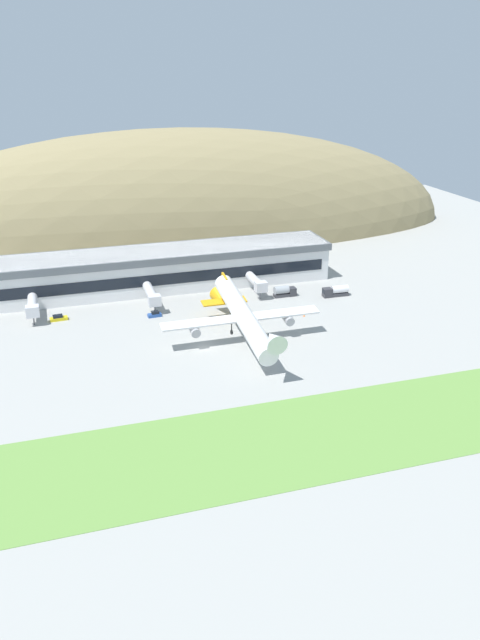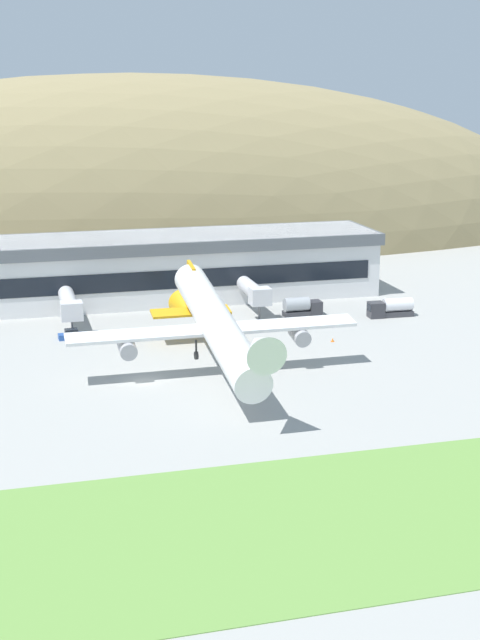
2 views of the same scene
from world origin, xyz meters
The scene contains 13 objects.
ground_plane centered at (0.00, 0.00, 0.00)m, with size 338.21×338.21×0.00m, color #9E9E99.
grass_strip_foreground centered at (0.00, -43.12, 0.04)m, with size 304.39×27.67×0.08m, color #669342.
hill_backdrop centered at (14.23, 105.14, 0.00)m, with size 234.18×67.92×81.55m, color #8E7F56.
terminal_building centered at (-9.13, 45.43, 6.67)m, with size 118.80×17.37×11.77m.
jetway_0 centered at (-39.09, 30.32, 3.99)m, with size 3.38×12.49×5.43m.
jetway_1 centered at (-7.47, 29.50, 3.99)m, with size 3.38×14.03×5.43m.
jetway_2 centered at (23.65, 30.52, 3.99)m, with size 3.38×12.13×5.43m.
cargo_airplane centered at (9.75, -0.04, 7.05)m, with size 39.73×47.53×11.13m.
service_car_0 centered at (-32.88, 27.99, 0.63)m, with size 4.73×2.13×1.52m.
service_car_1 centered at (-7.95, 22.91, 0.65)m, with size 3.73×1.88×1.58m.
fuel_truck centered at (45.63, 22.95, 1.50)m, with size 7.89×2.53×3.14m.
box_truck centered at (31.18, 27.26, 1.51)m, with size 6.68×2.49×3.25m.
traffic_cone_0 centered at (30.75, 11.16, 0.28)m, with size 0.52×0.52×0.58m.
Camera 1 is at (-32.05, -132.65, 64.24)m, focal length 35.00 mm.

